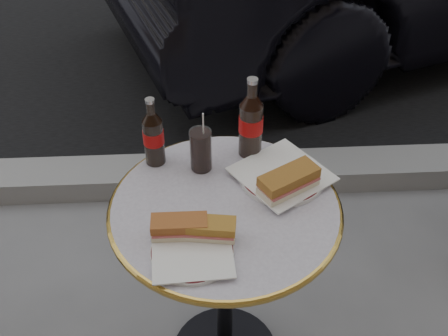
{
  "coord_description": "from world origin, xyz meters",
  "views": [
    {
      "loc": [
        -0.06,
        -1.05,
        1.77
      ],
      "look_at": [
        0.0,
        0.05,
        0.82
      ],
      "focal_mm": 45.0,
      "sensor_mm": 36.0,
      "label": 1
    }
  ],
  "objects_px": {
    "cola_bottle_left": "(153,131)",
    "cola_glass": "(201,150)",
    "bistro_table": "(225,291)",
    "plate_left": "(192,252)",
    "cola_bottle_right": "(251,117)",
    "plate_right": "(282,176)"
  },
  "relations": [
    {
      "from": "plate_right",
      "to": "cola_bottle_left",
      "type": "bearing_deg",
      "value": 165.41
    },
    {
      "from": "plate_left",
      "to": "cola_bottle_left",
      "type": "height_order",
      "value": "cola_bottle_left"
    },
    {
      "from": "bistro_table",
      "to": "plate_right",
      "type": "distance_m",
      "value": 0.42
    },
    {
      "from": "cola_bottle_right",
      "to": "cola_glass",
      "type": "bearing_deg",
      "value": -157.25
    },
    {
      "from": "plate_left",
      "to": "cola_glass",
      "type": "bearing_deg",
      "value": 84.73
    },
    {
      "from": "cola_bottle_left",
      "to": "cola_glass",
      "type": "height_order",
      "value": "cola_bottle_left"
    },
    {
      "from": "bistro_table",
      "to": "plate_right",
      "type": "height_order",
      "value": "plate_right"
    },
    {
      "from": "bistro_table",
      "to": "plate_right",
      "type": "bearing_deg",
      "value": 31.86
    },
    {
      "from": "plate_right",
      "to": "cola_bottle_left",
      "type": "distance_m",
      "value": 0.38
    },
    {
      "from": "plate_left",
      "to": "cola_glass",
      "type": "xyz_separation_m",
      "value": [
        0.03,
        0.32,
        0.06
      ]
    },
    {
      "from": "cola_bottle_left",
      "to": "cola_glass",
      "type": "bearing_deg",
      "value": -15.08
    },
    {
      "from": "cola_bottle_left",
      "to": "plate_left",
      "type": "bearing_deg",
      "value": -74.03
    },
    {
      "from": "cola_bottle_left",
      "to": "cola_bottle_right",
      "type": "distance_m",
      "value": 0.28
    },
    {
      "from": "plate_left",
      "to": "cola_bottle_right",
      "type": "bearing_deg",
      "value": 65.44
    },
    {
      "from": "bistro_table",
      "to": "cola_bottle_right",
      "type": "height_order",
      "value": "cola_bottle_right"
    },
    {
      "from": "cola_bottle_left",
      "to": "cola_glass",
      "type": "relative_size",
      "value": 1.67
    },
    {
      "from": "plate_left",
      "to": "plate_right",
      "type": "bearing_deg",
      "value": 46.15
    },
    {
      "from": "plate_left",
      "to": "plate_right",
      "type": "relative_size",
      "value": 0.85
    },
    {
      "from": "plate_left",
      "to": "cola_bottle_right",
      "type": "xyz_separation_m",
      "value": [
        0.17,
        0.38,
        0.12
      ]
    },
    {
      "from": "cola_glass",
      "to": "plate_left",
      "type": "bearing_deg",
      "value": -95.27
    },
    {
      "from": "plate_right",
      "to": "plate_left",
      "type": "bearing_deg",
      "value": -133.85
    },
    {
      "from": "cola_glass",
      "to": "bistro_table",
      "type": "bearing_deg",
      "value": -69.63
    }
  ]
}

